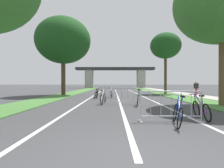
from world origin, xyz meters
name	(u,v)px	position (x,y,z in m)	size (l,w,h in m)	color
ground_plane	(139,164)	(0.00, 0.00, 0.00)	(300.00, 300.00, 0.00)	#3D3D3F
grass_verge_left	(76,92)	(-5.73, 22.66, 0.03)	(2.47, 55.38, 0.05)	#477A38
grass_verge_right	(157,92)	(5.73, 22.66, 0.03)	(2.47, 55.38, 0.05)	#477A38
sidewalk_path_right	(172,92)	(7.95, 22.66, 0.04)	(1.95, 55.38, 0.08)	#ADA89E
lane_stripe_center	(117,95)	(0.00, 16.02, 0.00)	(0.14, 32.04, 0.01)	silver
lane_stripe_right_lane	(141,95)	(2.47, 16.02, 0.00)	(0.14, 32.04, 0.01)	silver
lane_stripe_left_lane	(94,95)	(-2.47, 16.02, 0.00)	(0.14, 32.04, 0.01)	silver
overpass_bridge	(115,74)	(0.00, 45.77, 3.72)	(21.05, 2.91, 5.55)	#2D2D30
tree_left_oak_near	(63,41)	(-5.71, 15.97, 5.78)	(5.73, 5.73, 8.24)	#4C3823
tree_right_pine_far	(223,3)	(5.79, 7.35, 5.86)	(5.43, 5.43, 8.18)	brown
tree_right_pine_near	(166,46)	(5.80, 18.58, 5.74)	(3.63, 3.63, 7.32)	#4C3823
crowd_barrier_nearest	(171,106)	(1.55, 3.22, 0.52)	(2.16, 0.51, 1.05)	#ADADB2
crowd_barrier_second	(122,96)	(0.11, 7.97, 0.52)	(2.17, 0.53, 1.05)	#ADADB2
crowd_barrier_third	(109,92)	(-0.78, 12.72, 0.52)	(2.15, 0.45, 1.05)	#ADADB2
bicycle_black_0	(96,94)	(-1.89, 12.27, 0.35)	(0.50, 1.70, 0.86)	black
bicycle_blue_1	(178,113)	(1.57, 2.65, 0.37)	(0.71, 1.65, 0.95)	black
bicycle_white_2	(111,94)	(-0.62, 13.20, 0.37)	(0.54, 1.64, 0.99)	black
bicycle_orange_3	(98,93)	(-1.84, 13.32, 0.37)	(0.54, 1.72, 0.91)	black
bicycle_silver_4	(103,98)	(-1.07, 8.36, 0.36)	(0.49, 1.68, 0.96)	black
bicycle_purple_5	(201,109)	(2.74, 3.57, 0.36)	(0.46, 1.62, 0.94)	black
bicycle_green_6	(138,99)	(0.99, 7.49, 0.38)	(0.56, 1.65, 0.99)	black
pedestrian_in_red_jacket	(196,87)	(8.28, 16.01, 0.93)	(0.55, 0.34, 1.53)	#B21E1E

